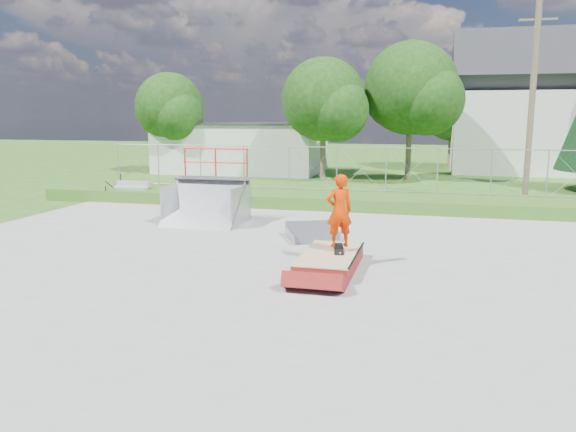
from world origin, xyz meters
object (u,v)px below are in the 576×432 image
object	(u,v)px
grind_box	(330,261)
skater	(339,214)
quarter_pipe	(204,188)
flat_bank_ramp	(313,233)

from	to	relation	value
grind_box	skater	distance (m)	1.13
quarter_pipe	flat_bank_ramp	xyz separation A→B (m)	(3.93, -1.50, -1.02)
grind_box	quarter_pipe	size ratio (longest dim) A/B	1.06
grind_box	quarter_pipe	xyz separation A→B (m)	(-4.95, 4.43, 1.04)
quarter_pipe	flat_bank_ramp	size ratio (longest dim) A/B	1.68
grind_box	quarter_pipe	distance (m)	6.72
quarter_pipe	grind_box	bearing A→B (deg)	-40.82
skater	flat_bank_ramp	bearing A→B (deg)	-93.25
flat_bank_ramp	skater	xyz separation A→B (m)	(1.19, -2.68, 1.08)
grind_box	skater	size ratio (longest dim) A/B	1.52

